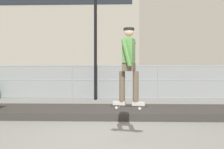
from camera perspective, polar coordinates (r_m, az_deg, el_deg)
name	(u,v)px	position (r m, az deg, el deg)	size (l,w,h in m)	color
ground_plane	(106,137)	(6.03, -1.32, -13.47)	(120.00, 120.00, 0.00)	slate
gravel_berm	(111,111)	(8.95, -0.21, -8.12)	(15.58, 2.44, 0.23)	#33302D
skateboard	(129,106)	(5.83, 3.72, -6.91)	(0.82, 0.38, 0.07)	black
skater	(129,61)	(5.79, 3.73, 2.98)	(0.72, 0.62, 1.74)	#B2ADA8
chain_fence	(115,82)	(14.32, 0.63, -1.59)	(23.73, 0.06, 1.85)	gray
street_lamp	(95,21)	(13.98, -3.65, 11.74)	(0.44, 0.44, 6.71)	black
parked_car_near	(47,81)	(18.63, -14.11, -1.42)	(4.54, 2.24, 1.66)	silver
parked_car_mid	(142,81)	(17.94, 6.63, -1.48)	(4.54, 2.23, 1.66)	#B7BABF
library_building	(60,20)	(52.32, -11.45, 11.64)	(30.04, 10.89, 23.15)	gray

